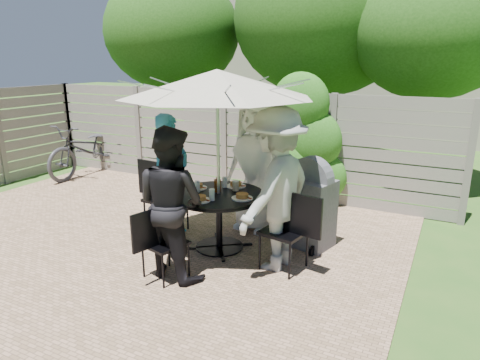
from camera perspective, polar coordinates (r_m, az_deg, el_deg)
The scene contains 22 objects.
backyard_envelope at distance 14.55m, azimuth 12.88°, elevation 16.45°, with size 60.00×60.00×5.00m.
patio_table at distance 5.42m, azimuth -2.82°, elevation -4.08°, with size 1.31×1.31×0.75m.
umbrella at distance 5.10m, azimuth -3.06°, elevation 12.70°, with size 2.66×2.66×2.26m.
chair_back at distance 6.24m, azimuth 2.77°, elevation -3.83°, with size 0.53×0.68×0.89m.
person_back at distance 5.94m, azimuth 2.13°, elevation 1.86°, with size 0.91×0.59×1.87m, color white.
chair_left at distance 6.11m, azimuth -9.92°, elevation -4.16°, with size 0.75×0.52×1.01m.
person_left at distance 5.86m, azimuth -9.22°, elevation 0.53°, with size 0.61×0.40×1.69m, color teal.
chair_front at distance 4.87m, azimuth -9.99°, elevation -10.12°, with size 0.51×0.66×0.86m.
person_front at distance 4.73m, azimuth -9.16°, elevation -3.08°, with size 0.83×0.65×1.71m, color black.
chair_right at distance 5.01m, azimuth 6.00°, elevation -8.83°, with size 0.72×0.53×0.96m.
person_right at distance 4.84m, azimuth 4.83°, elevation -1.36°, with size 1.22×0.70×1.89m, color #9FA09C.
plate_back at distance 5.61m, azimuth -0.56°, elevation -0.65°, with size 0.26×0.26×0.06m.
plate_left at distance 5.56m, azimuth -5.75°, elevation -0.88°, with size 0.26×0.26×0.06m.
plate_front at distance 5.08m, azimuth -5.39°, elevation -2.53°, with size 0.26×0.26×0.06m.
plate_right at distance 5.13m, azimuth 0.29°, elevation -2.25°, with size 0.26×0.26×0.06m.
glass_back at distance 5.58m, azimuth -2.04°, elevation -0.26°, with size 0.07×0.07×0.14m, color silver.
glass_left at distance 5.41m, azimuth -5.70°, elevation -0.86°, with size 0.07×0.07×0.14m, color silver.
glass_front at distance 5.07m, azimuth -3.77°, elevation -1.97°, with size 0.07×0.07×0.14m, color silver.
syrup_jug at distance 5.40m, azimuth -3.03°, elevation -0.74°, with size 0.09×0.09×0.16m, color #59280C.
coffee_cup at distance 5.44m, azimuth -0.59°, elevation -0.81°, with size 0.08×0.08×0.12m, color #C6B293.
bicycle at distance 9.52m, azimuth -19.62°, elevation 3.92°, with size 0.73×2.09×1.10m, color #333338.
bbq_grill at distance 5.56m, azimuth 9.21°, elevation -3.49°, with size 0.68×0.58×1.20m.
Camera 1 is at (3.77, -3.78, 2.38)m, focal length 32.00 mm.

